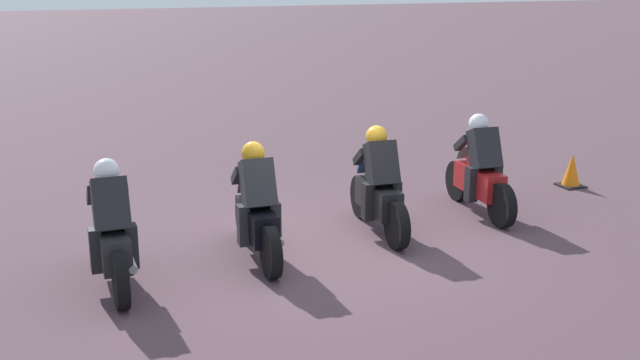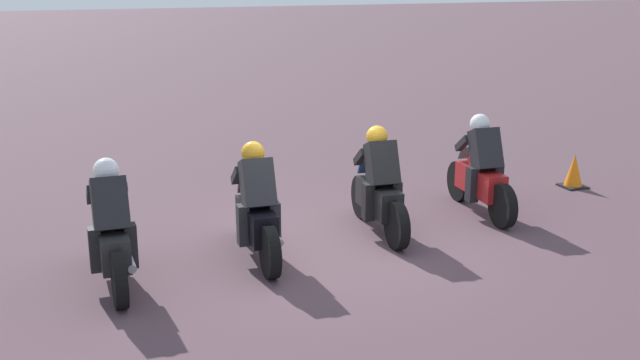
{
  "view_description": "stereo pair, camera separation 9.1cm",
  "coord_description": "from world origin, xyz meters",
  "px_view_note": "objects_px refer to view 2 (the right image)",
  "views": [
    {
      "loc": [
        -9.37,
        3.58,
        3.66
      ],
      "look_at": [
        0.03,
        0.1,
        0.9
      ],
      "focal_mm": 44.05,
      "sensor_mm": 36.0,
      "label": 1
    },
    {
      "loc": [
        -9.4,
        3.49,
        3.66
      ],
      "look_at": [
        0.03,
        0.1,
        0.9
      ],
      "focal_mm": 44.05,
      "sensor_mm": 36.0,
      "label": 2
    }
  ],
  "objects_px": {
    "rider_lane_c": "(257,211)",
    "rider_lane_d": "(112,234)",
    "rider_lane_a": "(481,174)",
    "traffic_cone": "(574,172)",
    "rider_lane_b": "(379,190)"
  },
  "relations": [
    {
      "from": "rider_lane_a",
      "to": "rider_lane_c",
      "type": "distance_m",
      "value": 3.74
    },
    {
      "from": "rider_lane_b",
      "to": "traffic_cone",
      "type": "relative_size",
      "value": 3.58
    },
    {
      "from": "rider_lane_c",
      "to": "rider_lane_a",
      "type": "bearing_deg",
      "value": -77.37
    },
    {
      "from": "rider_lane_c",
      "to": "traffic_cone",
      "type": "height_order",
      "value": "rider_lane_c"
    },
    {
      "from": "rider_lane_d",
      "to": "rider_lane_c",
      "type": "bearing_deg",
      "value": -81.3
    },
    {
      "from": "rider_lane_c",
      "to": "traffic_cone",
      "type": "bearing_deg",
      "value": -74.42
    },
    {
      "from": "rider_lane_c",
      "to": "rider_lane_d",
      "type": "bearing_deg",
      "value": 100.74
    },
    {
      "from": "rider_lane_a",
      "to": "rider_lane_c",
      "type": "height_order",
      "value": "same"
    },
    {
      "from": "rider_lane_a",
      "to": "rider_lane_d",
      "type": "relative_size",
      "value": 1.0
    },
    {
      "from": "rider_lane_c",
      "to": "rider_lane_d",
      "type": "xyz_separation_m",
      "value": [
        -0.27,
        1.82,
        0.0
      ]
    },
    {
      "from": "rider_lane_d",
      "to": "rider_lane_a",
      "type": "bearing_deg",
      "value": -80.03
    },
    {
      "from": "rider_lane_b",
      "to": "rider_lane_d",
      "type": "height_order",
      "value": "same"
    },
    {
      "from": "rider_lane_a",
      "to": "rider_lane_b",
      "type": "height_order",
      "value": "same"
    },
    {
      "from": "rider_lane_b",
      "to": "rider_lane_c",
      "type": "relative_size",
      "value": 1.0
    },
    {
      "from": "rider_lane_b",
      "to": "rider_lane_d",
      "type": "relative_size",
      "value": 1.0
    }
  ]
}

